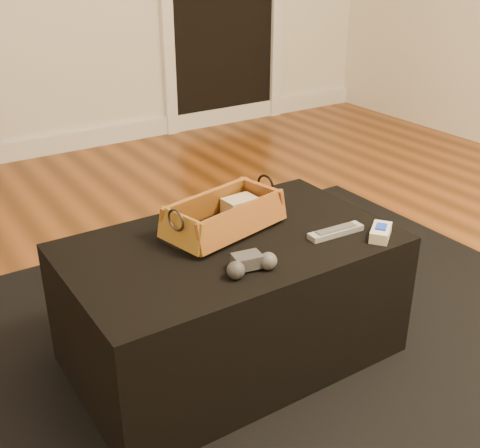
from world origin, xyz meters
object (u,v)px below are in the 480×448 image
ottoman (231,300)px  cream_gadget (381,232)px  silver_remote (336,231)px  tv_remote (223,227)px  game_controller (250,264)px  wicker_basket (224,217)px

ottoman → cream_gadget: cream_gadget is taller
cream_gadget → silver_remote: bearing=137.8°
tv_remote → cream_gadget: size_ratio=1.71×
tv_remote → silver_remote: (0.29, -0.19, -0.01)m
ottoman → game_controller: size_ratio=6.46×
silver_remote → cream_gadget: 0.14m
ottoman → silver_remote: silver_remote is taller
ottoman → wicker_basket: bearing=74.1°
ottoman → tv_remote: 0.24m
silver_remote → wicker_basket: bearing=142.5°
ottoman → wicker_basket: 0.27m
tv_remote → cream_gadget: cream_gadget is taller
wicker_basket → game_controller: (-0.07, -0.26, -0.02)m
tv_remote → game_controller: 0.25m
tv_remote → wicker_basket: (0.02, 0.02, 0.02)m
game_controller → silver_remote: game_controller is taller
tv_remote → silver_remote: bearing=-52.2°
wicker_basket → cream_gadget: bearing=-38.9°
wicker_basket → game_controller: size_ratio=2.69×
game_controller → cream_gadget: (0.45, -0.04, -0.01)m
ottoman → cream_gadget: (0.40, -0.23, 0.23)m
ottoman → cream_gadget: size_ratio=8.45×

